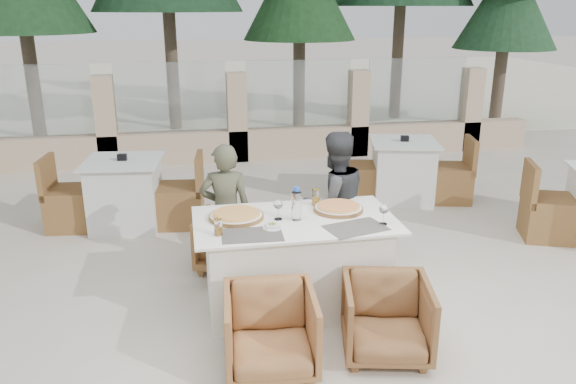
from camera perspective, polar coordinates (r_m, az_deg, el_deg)
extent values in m
plane|color=beige|center=(4.74, 0.92, -11.72)|extent=(80.00, 80.00, 0.00)
cube|color=#F9EFCB|center=(18.19, -8.05, 10.69)|extent=(30.00, 16.00, 0.01)
cone|color=#204927|center=(12.28, 21.35, 16.58)|extent=(1.98, 1.98, 4.50)
cube|color=#57514A|center=(4.16, -3.66, -4.36)|extent=(0.46, 0.32, 0.00)
cube|color=#5C574F|center=(4.31, 6.91, -3.63)|extent=(0.51, 0.40, 0.00)
cylinder|color=#C6621B|center=(4.48, -5.28, -2.34)|extent=(0.54, 0.54, 0.06)
cylinder|color=#DD521E|center=(4.65, 5.13, -1.58)|extent=(0.46, 0.46, 0.05)
cylinder|color=#AAC9DF|center=(4.40, 0.87, -1.17)|extent=(0.10, 0.10, 0.27)
cylinder|color=orange|center=(4.16, -7.09, -3.56)|extent=(0.08, 0.08, 0.12)
cylinder|color=gold|center=(4.75, 2.84, -0.52)|extent=(0.08, 0.08, 0.14)
imported|color=#9B6838|center=(5.36, -5.94, -4.85)|extent=(0.74, 0.75, 0.54)
imported|color=#8F5F34|center=(5.26, 4.58, -5.03)|extent=(0.74, 0.75, 0.59)
imported|color=#9A6538|center=(3.91, -1.78, -13.96)|extent=(0.66, 0.68, 0.57)
imported|color=brown|center=(4.11, 9.98, -12.54)|extent=(0.72, 0.73, 0.56)
imported|color=#4F503A|center=(5.05, -6.33, -2.01)|extent=(0.49, 0.35, 1.25)
imported|color=#3B3D40|center=(5.10, 4.70, -1.23)|extent=(0.76, 0.65, 1.34)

